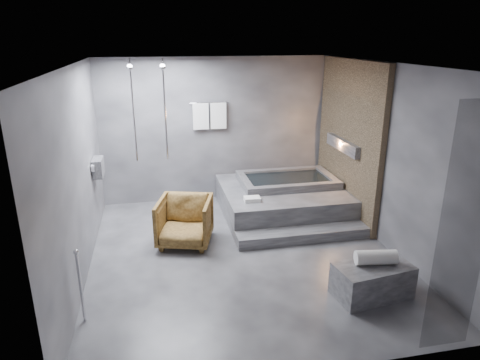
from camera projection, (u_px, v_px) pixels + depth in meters
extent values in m
plane|color=#2F2E31|center=(243.00, 254.00, 6.53)|extent=(5.00, 5.00, 0.00)
cube|color=#4E4E50|center=(244.00, 65.00, 5.63)|extent=(4.50, 5.00, 0.04)
cube|color=#39393E|center=(217.00, 130.00, 8.40)|extent=(4.50, 0.04, 2.80)
cube|color=#39393E|center=(303.00, 247.00, 3.76)|extent=(4.50, 0.04, 2.80)
cube|color=#39393E|center=(77.00, 176.00, 5.65)|extent=(0.04, 5.00, 2.80)
cube|color=#39393E|center=(388.00, 158.00, 6.51)|extent=(0.04, 5.00, 2.80)
cube|color=#967C58|center=(348.00, 139.00, 7.65)|extent=(0.10, 2.40, 2.78)
cube|color=#FF9938|center=(344.00, 145.00, 7.67)|extent=(0.14, 1.20, 0.20)
cube|color=gray|center=(98.00, 167.00, 7.06)|extent=(0.16, 0.42, 0.30)
imported|color=beige|center=(98.00, 172.00, 6.98)|extent=(0.08, 0.08, 0.21)
imported|color=beige|center=(100.00, 170.00, 7.18)|extent=(0.07, 0.07, 0.15)
cylinder|color=silver|center=(165.00, 110.00, 7.63)|extent=(0.04, 0.04, 1.80)
cylinder|color=silver|center=(133.00, 111.00, 7.52)|extent=(0.04, 0.04, 1.80)
cylinder|color=silver|center=(209.00, 103.00, 8.13)|extent=(0.75, 0.02, 0.02)
cube|color=white|center=(201.00, 116.00, 8.16)|extent=(0.30, 0.06, 0.50)
cube|color=white|center=(218.00, 116.00, 8.23)|extent=(0.30, 0.06, 0.50)
cylinder|color=silver|center=(81.00, 287.00, 4.86)|extent=(0.04, 0.04, 0.90)
cube|color=black|center=(463.00, 233.00, 4.13)|extent=(0.55, 0.01, 2.60)
cube|color=#343436|center=(282.00, 200.00, 7.99)|extent=(2.20, 2.00, 0.50)
cube|color=#343436|center=(303.00, 235.00, 6.95)|extent=(2.20, 0.36, 0.18)
cube|color=#363639|center=(372.00, 280.00, 5.43)|extent=(1.02, 0.65, 0.43)
imported|color=#412B10|center=(185.00, 221.00, 6.75)|extent=(1.01, 1.02, 0.76)
cylinder|color=white|center=(376.00, 257.00, 5.37)|extent=(0.54, 0.26, 0.19)
cube|color=silver|center=(252.00, 199.00, 7.24)|extent=(0.28, 0.21, 0.07)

